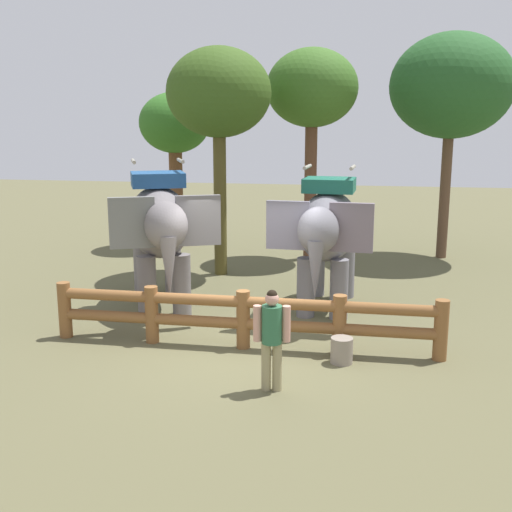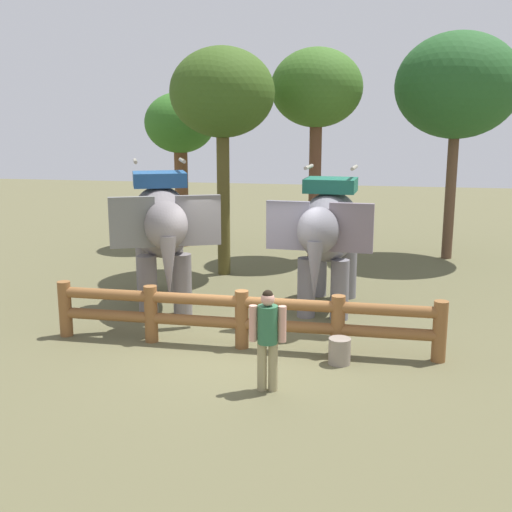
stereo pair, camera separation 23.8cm
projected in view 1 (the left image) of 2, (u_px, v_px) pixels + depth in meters
The scene contains 10 objects.
ground_plane at pixel (242, 349), 11.11m from camera, with size 60.00×60.00×0.00m, color brown.
log_fence at pixel (243, 315), 11.06m from camera, with size 7.01×0.25×1.05m.
elephant_near_left at pixel (160, 226), 13.24m from camera, with size 2.79×3.77×3.18m.
elephant_center at pixel (327, 230), 13.14m from camera, with size 2.03×3.56×3.06m.
tourist_woman_in_black at pixel (272, 333), 9.23m from camera, with size 0.55×0.33×1.56m.
tree_far_left at pixel (219, 95), 15.65m from camera, with size 2.64×2.64×5.79m.
tree_back_center at pixel (312, 91), 17.48m from camera, with size 2.57×2.57×5.97m.
tree_far_right at pixel (452, 87), 17.62m from camera, with size 3.46×3.46×6.41m.
tree_deep_back at pixel (175, 127), 19.60m from camera, with size 2.21×2.21×4.86m.
feed_bucket at pixel (342, 350), 10.43m from camera, with size 0.37×0.37×0.44m.
Camera 1 is at (2.07, -10.31, 3.94)m, focal length 43.96 mm.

